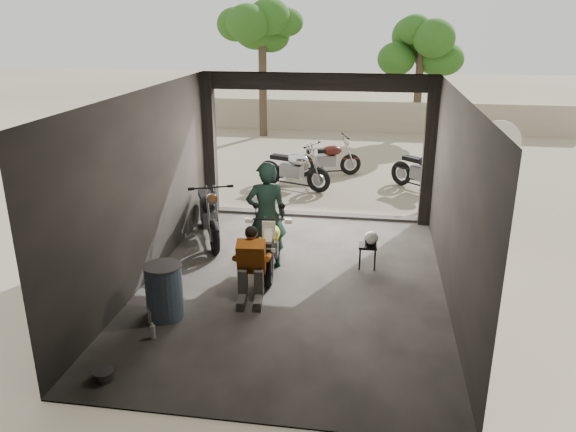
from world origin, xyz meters
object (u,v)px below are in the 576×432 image
(outside_bike_a, at_px, (294,165))
(stool, at_px, (368,249))
(main_bike, at_px, (272,239))
(left_bike, at_px, (208,210))
(rider, at_px, (266,216))
(helmet, at_px, (371,238))
(sign_post, at_px, (496,162))
(mechanic, at_px, (251,268))
(outside_bike_c, at_px, (424,168))
(outside_bike_b, at_px, (328,156))
(oil_drum, at_px, (164,292))

(outside_bike_a, xyz_separation_m, stool, (2.05, -4.77, -0.26))
(main_bike, xyz_separation_m, outside_bike_a, (-0.36, 5.10, 0.04))
(main_bike, bearing_deg, left_bike, 135.43)
(rider, bearing_deg, helmet, 169.95)
(main_bike, bearing_deg, outside_bike_a, 88.38)
(left_bike, bearing_deg, sign_post, -17.71)
(mechanic, bearing_deg, sign_post, 30.33)
(left_bike, distance_m, stool, 3.34)
(stool, bearing_deg, mechanic, -139.02)
(main_bike, relative_size, outside_bike_c, 0.95)
(sign_post, bearing_deg, rider, -160.37)
(main_bike, distance_m, left_bike, 1.95)
(main_bike, distance_m, stool, 1.73)
(outside_bike_b, height_order, oil_drum, outside_bike_b)
(left_bike, height_order, outside_bike_b, left_bike)
(main_bike, distance_m, mechanic, 1.23)
(main_bike, xyz_separation_m, stool, (1.69, 0.33, -0.21))
(helmet, bearing_deg, outside_bike_b, 116.57)
(sign_post, bearing_deg, left_bike, -176.85)
(outside_bike_c, xyz_separation_m, oil_drum, (-4.27, -7.29, -0.20))
(stool, relative_size, oil_drum, 0.53)
(outside_bike_c, xyz_separation_m, mechanic, (-3.11, -6.59, -0.04))
(stool, xyz_separation_m, helmet, (0.05, 0.02, 0.20))
(outside_bike_a, bearing_deg, helmet, -134.78)
(outside_bike_b, xyz_separation_m, stool, (1.28, -6.20, -0.20))
(rider, bearing_deg, left_bike, -56.08)
(main_bike, relative_size, oil_drum, 2.07)
(main_bike, height_order, stool, main_bike)
(outside_bike_a, distance_m, outside_bike_b, 1.62)
(mechanic, relative_size, sign_post, 0.47)
(outside_bike_c, height_order, rider, rider)
(main_bike, distance_m, sign_post, 4.55)
(oil_drum, xyz_separation_m, sign_post, (5.28, 3.78, 1.26))
(helmet, bearing_deg, left_bike, 179.43)
(outside_bike_c, xyz_separation_m, stool, (-1.32, -5.03, -0.25))
(main_bike, distance_m, outside_bike_c, 6.14)
(outside_bike_c, bearing_deg, helmet, -151.87)
(stool, height_order, helmet, helmet)
(left_bike, height_order, mechanic, left_bike)
(main_bike, relative_size, helmet, 6.39)
(rider, xyz_separation_m, helmet, (1.84, 0.24, -0.41))
(rider, xyz_separation_m, sign_post, (4.12, 1.74, 0.70))
(oil_drum, bearing_deg, outside_bike_b, 78.76)
(outside_bike_c, relative_size, oil_drum, 2.17)
(mechanic, distance_m, helmet, 2.43)
(left_bike, distance_m, helmet, 3.37)
(mechanic, bearing_deg, main_bike, 78.49)
(oil_drum, bearing_deg, main_bike, 56.70)
(rider, bearing_deg, mechanic, 72.42)
(main_bike, height_order, outside_bike_a, outside_bike_a)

